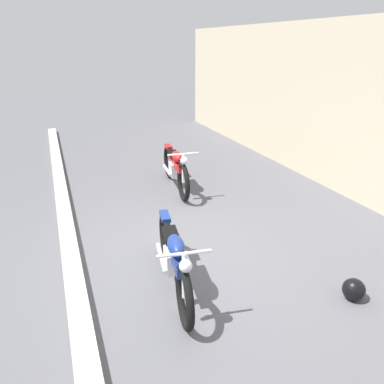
# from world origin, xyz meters

# --- Properties ---
(ground_plane) EXTENTS (40.00, 40.00, 0.00)m
(ground_plane) POSITION_xyz_m (0.00, 0.00, 0.00)
(ground_plane) COLOR #56565B
(curb_strip) EXTENTS (18.00, 0.24, 0.12)m
(curb_strip) POSITION_xyz_m (0.00, -1.55, 0.06)
(curb_strip) COLOR #B7B2A8
(curb_strip) RESTS_ON ground_plane
(helmet) EXTENTS (0.26, 0.26, 0.26)m
(helmet) POSITION_xyz_m (1.62, 1.50, 0.13)
(helmet) COLOR black
(helmet) RESTS_ON ground_plane
(motorcycle_blue) EXTENTS (1.99, 0.56, 0.89)m
(motorcycle_blue) POSITION_xyz_m (0.68, -0.41, 0.43)
(motorcycle_blue) COLOR black
(motorcycle_blue) RESTS_ON ground_plane
(motorcycle_red) EXTENTS (2.10, 0.59, 0.94)m
(motorcycle_red) POSITION_xyz_m (-2.53, 0.70, 0.45)
(motorcycle_red) COLOR black
(motorcycle_red) RESTS_ON ground_plane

